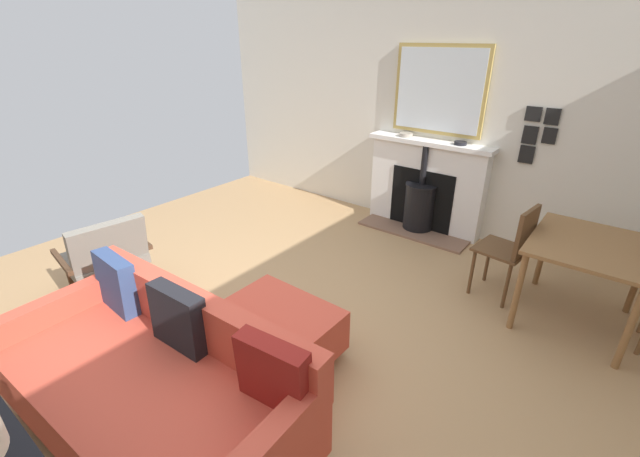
{
  "coord_description": "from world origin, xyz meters",
  "views": [
    {
      "loc": [
        1.68,
        2.09,
        2.18
      ],
      "look_at": [
        -0.74,
        0.19,
        0.74
      ],
      "focal_mm": 23.31,
      "sensor_mm": 36.0,
      "label": 1
    }
  ],
  "objects_px": {
    "dining_table": "(589,255)",
    "mantel_bowl_far": "(460,143)",
    "fireplace": "(424,191)",
    "dining_chair_near_fireplace": "(512,245)",
    "armchair_accent": "(106,254)",
    "ottoman": "(277,330)",
    "sofa": "(155,382)",
    "mantel_bowl_near": "(406,135)"
  },
  "relations": [
    {
      "from": "ottoman",
      "to": "armchair_accent",
      "type": "height_order",
      "value": "armchair_accent"
    },
    {
      "from": "mantel_bowl_far",
      "to": "dining_table",
      "type": "xyz_separation_m",
      "value": [
        0.94,
        1.47,
        -0.49
      ]
    },
    {
      "from": "mantel_bowl_near",
      "to": "ottoman",
      "type": "bearing_deg",
      "value": 10.21
    },
    {
      "from": "sofa",
      "to": "dining_table",
      "type": "relative_size",
      "value": 2.11
    },
    {
      "from": "mantel_bowl_near",
      "to": "dining_chair_near_fireplace",
      "type": "xyz_separation_m",
      "value": [
        0.95,
        1.57,
        -0.58
      ]
    },
    {
      "from": "fireplace",
      "to": "sofa",
      "type": "distance_m",
      "value": 3.65
    },
    {
      "from": "dining_table",
      "to": "fireplace",
      "type": "bearing_deg",
      "value": -117.1
    },
    {
      "from": "dining_table",
      "to": "mantel_bowl_near",
      "type": "bearing_deg",
      "value": -113.94
    },
    {
      "from": "armchair_accent",
      "to": "dining_table",
      "type": "distance_m",
      "value": 3.97
    },
    {
      "from": "mantel_bowl_near",
      "to": "armchair_accent",
      "type": "height_order",
      "value": "mantel_bowl_near"
    },
    {
      "from": "sofa",
      "to": "armchair_accent",
      "type": "bearing_deg",
      "value": -108.3
    },
    {
      "from": "armchair_accent",
      "to": "dining_table",
      "type": "height_order",
      "value": "armchair_accent"
    },
    {
      "from": "sofa",
      "to": "armchair_accent",
      "type": "relative_size",
      "value": 2.43
    },
    {
      "from": "fireplace",
      "to": "ottoman",
      "type": "relative_size",
      "value": 1.78
    },
    {
      "from": "mantel_bowl_far",
      "to": "ottoman",
      "type": "relative_size",
      "value": 0.16
    },
    {
      "from": "mantel_bowl_near",
      "to": "sofa",
      "type": "distance_m",
      "value": 3.76
    },
    {
      "from": "sofa",
      "to": "dining_chair_near_fireplace",
      "type": "distance_m",
      "value": 2.97
    },
    {
      "from": "ottoman",
      "to": "armchair_accent",
      "type": "distance_m",
      "value": 1.72
    },
    {
      "from": "mantel_bowl_near",
      "to": "dining_table",
      "type": "relative_size",
      "value": 0.17
    },
    {
      "from": "sofa",
      "to": "ottoman",
      "type": "distance_m",
      "value": 0.89
    },
    {
      "from": "mantel_bowl_far",
      "to": "dining_table",
      "type": "bearing_deg",
      "value": 57.26
    },
    {
      "from": "mantel_bowl_near",
      "to": "ottoman",
      "type": "height_order",
      "value": "mantel_bowl_near"
    },
    {
      "from": "fireplace",
      "to": "dining_chair_near_fireplace",
      "type": "relative_size",
      "value": 1.65
    },
    {
      "from": "mantel_bowl_far",
      "to": "sofa",
      "type": "bearing_deg",
      "value": -4.64
    },
    {
      "from": "dining_table",
      "to": "mantel_bowl_far",
      "type": "bearing_deg",
      "value": -122.74
    },
    {
      "from": "mantel_bowl_far",
      "to": "sofa",
      "type": "relative_size",
      "value": 0.07
    },
    {
      "from": "mantel_bowl_near",
      "to": "dining_table",
      "type": "bearing_deg",
      "value": 66.06
    },
    {
      "from": "mantel_bowl_near",
      "to": "dining_table",
      "type": "xyz_separation_m",
      "value": [
        0.94,
        2.13,
        -0.49
      ]
    },
    {
      "from": "dining_table",
      "to": "armchair_accent",
      "type": "bearing_deg",
      "value": -56.06
    },
    {
      "from": "mantel_bowl_far",
      "to": "fireplace",
      "type": "bearing_deg",
      "value": -87.95
    },
    {
      "from": "mantel_bowl_near",
      "to": "sofa",
      "type": "height_order",
      "value": "mantel_bowl_near"
    },
    {
      "from": "mantel_bowl_far",
      "to": "sofa",
      "type": "height_order",
      "value": "mantel_bowl_far"
    },
    {
      "from": "fireplace",
      "to": "ottoman",
      "type": "xyz_separation_m",
      "value": [
        2.78,
        0.2,
        -0.23
      ]
    },
    {
      "from": "mantel_bowl_near",
      "to": "dining_chair_near_fireplace",
      "type": "distance_m",
      "value": 1.93
    },
    {
      "from": "fireplace",
      "to": "dining_chair_near_fireplace",
      "type": "xyz_separation_m",
      "value": [
        0.94,
        1.27,
        0.05
      ]
    },
    {
      "from": "armchair_accent",
      "to": "dining_chair_near_fireplace",
      "type": "height_order",
      "value": "dining_chair_near_fireplace"
    },
    {
      "from": "sofa",
      "to": "ottoman",
      "type": "xyz_separation_m",
      "value": [
        -0.87,
        0.14,
        -0.1
      ]
    },
    {
      "from": "sofa",
      "to": "ottoman",
      "type": "relative_size",
      "value": 2.41
    },
    {
      "from": "armchair_accent",
      "to": "dining_chair_near_fireplace",
      "type": "xyz_separation_m",
      "value": [
        -2.2,
        2.73,
        0.06
      ]
    },
    {
      "from": "ottoman",
      "to": "dining_table",
      "type": "xyz_separation_m",
      "value": [
        -1.84,
        1.62,
        0.38
      ]
    },
    {
      "from": "fireplace",
      "to": "armchair_accent",
      "type": "xyz_separation_m",
      "value": [
        3.15,
        -1.47,
        -0.01
      ]
    },
    {
      "from": "mantel_bowl_near",
      "to": "mantel_bowl_far",
      "type": "bearing_deg",
      "value": 90.0
    }
  ]
}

